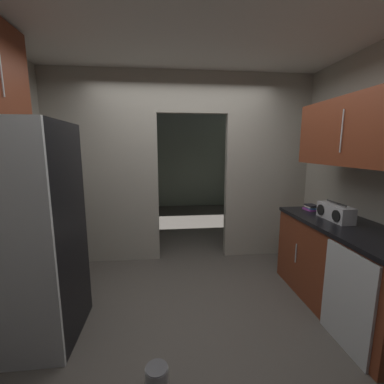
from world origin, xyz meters
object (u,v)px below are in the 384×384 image
refrigerator (22,236)px  book_stack (311,208)px  boombox (335,212)px  dishwasher (346,300)px  paint_can (157,378)px

refrigerator → book_stack: size_ratio=11.00×
boombox → dishwasher: bearing=-114.9°
book_stack → paint_can: 2.40m
dishwasher → paint_can: size_ratio=4.89×
refrigerator → book_stack: 3.00m
refrigerator → dishwasher: 2.71m
dishwasher → boombox: 0.90m
refrigerator → book_stack: refrigerator is taller
paint_can → dishwasher: bearing=8.7°
refrigerator → paint_can: refrigerator is taller
refrigerator → dishwasher: size_ratio=2.20×
paint_can → boombox: bearing=25.5°
refrigerator → book_stack: (2.93, 0.68, 0.01)m
boombox → paint_can: size_ratio=2.43×
refrigerator → book_stack: bearing=13.1°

